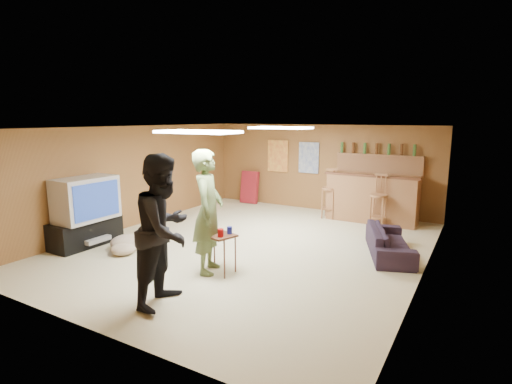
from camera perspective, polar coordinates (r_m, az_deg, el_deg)
The scene contains 32 objects.
ground at distance 7.57m, azimuth -0.76°, elevation -7.71°, with size 7.00×7.00×0.00m, color #BFB792.
ceiling at distance 7.19m, azimuth -0.81°, elevation 9.19°, with size 6.00×7.00×0.02m, color silver.
wall_back at distance 10.43m, azimuth 9.13°, elevation 3.43°, with size 6.00×0.02×2.20m, color brown.
wall_front at distance 4.72m, azimuth -23.21°, elevation -5.96°, with size 6.00×0.02×2.20m, color brown.
wall_left at distance 9.18m, azimuth -17.10°, elevation 2.14°, with size 0.02×7.00×2.20m, color brown.
wall_right at distance 6.34m, azimuth 23.22°, elevation -1.89°, with size 0.02×7.00×2.20m, color brown.
tv_stand at distance 8.20m, azimuth -23.11°, elevation -5.30°, with size 0.55×1.30×0.50m, color black.
dvd_box at distance 8.06m, azimuth -22.11°, elevation -6.24°, with size 0.35×0.50×0.08m, color #B2B2B7.
tv_body at distance 8.00m, azimuth -23.14°, elevation -0.90°, with size 0.60×1.10×0.80m, color #B2B2B7.
tv_screen at distance 7.76m, azimuth -21.76°, elevation -1.13°, with size 0.02×0.95×0.65m, color navy.
bar_counter at distance 9.55m, azimuth 16.26°, elevation -0.86°, with size 2.00×0.60×1.10m, color brown.
bar_lip at distance 9.22m, azimuth 16.06°, elevation 2.23°, with size 2.10×0.12×0.05m, color #462416.
bar_shelf at distance 9.85m, azimuth 17.18°, elevation 5.02°, with size 2.00×0.18×0.05m, color brown.
bar_backing at distance 9.90m, azimuth 17.11°, elevation 3.31°, with size 2.00×0.14×0.60m, color brown.
poster_left at distance 10.84m, azimuth 3.14°, elevation 5.15°, with size 0.60×0.03×0.85m, color #BF3F26.
poster_right at distance 10.47m, azimuth 7.55°, elevation 4.88°, with size 0.55×0.03×0.80m, color #334C99.
folding_chair_stack at distance 11.21m, azimuth -0.92°, elevation 0.70°, with size 0.50×0.14×0.90m, color maroon.
ceiling_panel_front at distance 5.95m, azimuth -8.31°, elevation 8.50°, with size 1.20×0.60×0.04m, color white.
ceiling_panel_back at distance 8.24m, azimuth 3.53°, elevation 9.14°, with size 1.20×0.60×0.04m, color white.
person_olive at distance 6.16m, azimuth -6.84°, elevation -2.82°, with size 0.70×0.46×1.91m, color #5A6D3F.
person_black at distance 5.21m, azimuth -12.94°, elevation -5.32°, with size 0.95×0.74×1.95m, color black.
sofa at distance 7.39m, azimuth 18.54°, elevation -6.77°, with size 1.65×0.64×0.48m, color black.
tray_table at distance 6.25m, azimuth -5.28°, elevation -8.74°, with size 0.48×0.38×0.62m, color #462416.
cup_red_near at distance 6.27m, azimuth -6.10°, elevation -5.22°, with size 0.07×0.07×0.10m, color #AF0B0C.
cup_red_far at distance 6.00m, azimuth -5.07°, elevation -5.83°, with size 0.09×0.09×0.12m, color #AF0B0C.
cup_blue at distance 6.14m, azimuth -3.80°, elevation -5.47°, with size 0.08×0.08×0.11m, color navy.
bar_stool_left at distance 9.64m, azimuth 10.47°, elevation -0.25°, with size 0.37×0.37×1.18m, color brown, non-canonical shape.
bar_stool_right at distance 9.00m, azimuth 17.10°, elevation -1.04°, with size 0.40×0.40×1.27m, color brown, non-canonical shape.
cushion_near_tv at distance 7.70m, azimuth -17.93°, elevation -6.85°, with size 0.60×0.60×0.27m, color tan.
cushion_mid at distance 8.16m, azimuth -6.71°, elevation -5.78°, with size 0.39×0.39×0.17m, color tan.
cushion_far at distance 7.47m, azimuth -18.41°, elevation -7.71°, with size 0.44×0.44×0.20m, color tan.
bottle_row at distance 9.84m, azimuth 16.86°, elevation 5.94°, with size 1.76×0.08×0.26m, color #3F7233, non-canonical shape.
Camera 1 is at (3.68, -6.17, 2.38)m, focal length 28.00 mm.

